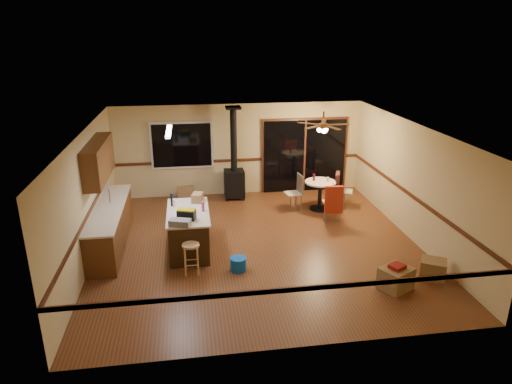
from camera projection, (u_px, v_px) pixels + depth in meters
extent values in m
plane|color=brown|center=(258.00, 245.00, 10.12)|extent=(7.00, 7.00, 0.00)
plane|color=silver|center=(258.00, 130.00, 9.24)|extent=(7.00, 7.00, 0.00)
plane|color=tan|center=(239.00, 150.00, 12.94)|extent=(7.00, 0.00, 7.00)
plane|color=tan|center=(296.00, 271.00, 6.42)|extent=(7.00, 0.00, 7.00)
plane|color=tan|center=(87.00, 199.00, 9.19)|extent=(0.00, 7.00, 7.00)
plane|color=tan|center=(413.00, 182.00, 10.17)|extent=(0.00, 7.00, 7.00)
cube|color=black|center=(182.00, 145.00, 12.60)|extent=(1.72, 0.10, 1.32)
cube|color=black|center=(304.00, 156.00, 13.24)|extent=(2.52, 0.10, 2.10)
cube|color=#583116|center=(110.00, 227.00, 9.99)|extent=(0.60, 3.00, 0.86)
cube|color=beige|center=(108.00, 208.00, 9.84)|extent=(0.64, 3.04, 0.04)
cube|color=#583116|center=(98.00, 160.00, 9.66)|extent=(0.35, 2.00, 0.80)
cube|color=#301E0C|center=(189.00, 232.00, 9.76)|extent=(0.80, 1.60, 0.86)
cube|color=beige|center=(188.00, 212.00, 9.61)|extent=(0.88, 1.68, 0.04)
cube|color=black|center=(234.00, 183.00, 12.78)|extent=(0.55, 0.50, 0.75)
cylinder|color=black|center=(234.00, 139.00, 12.35)|extent=(0.18, 0.18, 1.77)
cylinder|color=brown|center=(323.00, 126.00, 11.40)|extent=(0.24, 0.24, 0.10)
cylinder|color=brown|center=(324.00, 115.00, 11.31)|extent=(0.05, 0.05, 0.16)
sphere|color=#FFD88C|center=(323.00, 130.00, 11.44)|extent=(0.16, 0.16, 0.16)
cube|color=white|center=(169.00, 131.00, 9.28)|extent=(0.10, 1.20, 0.04)
cube|color=slate|center=(180.00, 223.00, 8.89)|extent=(0.46, 0.34, 0.13)
cube|color=black|center=(187.00, 215.00, 9.17)|extent=(0.40, 0.29, 0.20)
cube|color=gold|center=(186.00, 210.00, 9.13)|extent=(0.39, 0.29, 0.03)
cube|color=olive|center=(197.00, 197.00, 10.12)|extent=(0.29, 0.34, 0.20)
cylinder|color=black|center=(172.00, 200.00, 9.87)|extent=(0.09, 0.09, 0.29)
cylinder|color=#D84C8C|center=(203.00, 206.00, 9.59)|extent=(0.07, 0.07, 0.21)
cylinder|color=white|center=(174.00, 203.00, 9.84)|extent=(0.07, 0.07, 0.17)
cylinder|color=tan|center=(191.00, 259.00, 8.87)|extent=(0.37, 0.37, 0.62)
cylinder|color=blue|center=(238.00, 264.00, 9.03)|extent=(0.34, 0.34, 0.27)
cylinder|color=black|center=(319.00, 208.00, 12.15)|extent=(0.50, 0.50, 0.04)
cylinder|color=black|center=(320.00, 195.00, 12.02)|extent=(0.10, 0.10, 0.70)
cylinder|color=beige|center=(320.00, 182.00, 11.90)|extent=(0.81, 0.81, 0.04)
cylinder|color=#590C14|center=(314.00, 177.00, 11.93)|extent=(0.08, 0.08, 0.18)
cylinder|color=beige|center=(328.00, 179.00, 11.85)|extent=(0.07, 0.07, 0.13)
cube|color=#BBAA8B|center=(293.00, 193.00, 12.00)|extent=(0.45, 0.45, 0.03)
cube|color=slate|center=(300.00, 184.00, 11.96)|extent=(0.09, 0.40, 0.50)
cube|color=#BBAA8B|center=(332.00, 202.00, 11.36)|extent=(0.43, 0.43, 0.03)
cube|color=slate|center=(334.00, 196.00, 11.10)|extent=(0.40, 0.06, 0.50)
cube|color=#A42812|center=(334.00, 200.00, 11.12)|extent=(0.45, 0.14, 0.70)
cube|color=#BBAA8B|center=(345.00, 191.00, 12.15)|extent=(0.52, 0.52, 0.03)
cube|color=slate|center=(338.00, 182.00, 12.10)|extent=(0.17, 0.38, 0.50)
cube|color=#3C1B17|center=(337.00, 185.00, 12.14)|extent=(0.25, 0.45, 0.70)
cube|color=olive|center=(186.00, 194.00, 12.72)|extent=(0.49, 0.40, 0.38)
cube|color=olive|center=(396.00, 278.00, 8.37)|extent=(0.70, 0.67, 0.42)
cube|color=olive|center=(433.00, 269.00, 8.73)|extent=(0.60, 0.58, 0.37)
cube|color=maroon|center=(397.00, 266.00, 8.28)|extent=(0.34, 0.33, 0.07)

